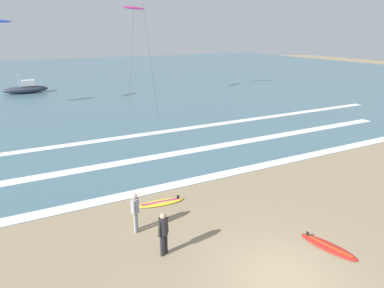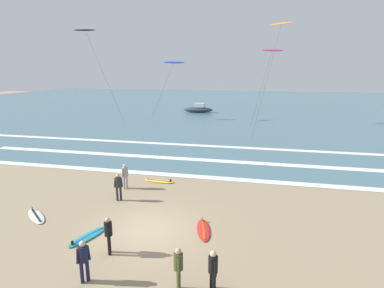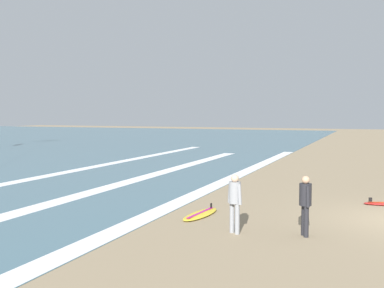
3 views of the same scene
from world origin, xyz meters
TOP-DOWN VIEW (x-y plane):
  - ground_plane at (0.00, 0.00)m, footprint 160.00×160.00m
  - ocean_surface at (0.00, 52.32)m, footprint 140.00×90.00m
  - wave_foam_shoreline at (-1.80, 7.72)m, footprint 49.68×0.76m
  - wave_foam_mid_break at (0.45, 11.86)m, footprint 39.24×0.84m
  - wave_foam_outer_break at (-1.44, 16.71)m, footprint 53.55×0.78m
  - surfer_foreground_main at (-0.86, -2.13)m, footprint 0.32×0.50m
  - surfer_left_near at (-2.77, 2.85)m, footprint 0.49×0.32m
  - surfer_mid_group at (-0.90, -3.91)m, footprint 0.41×0.43m
  - surfer_left_far at (-3.17, 4.65)m, footprint 0.33×0.49m
  - surfer_background_far at (2.44, -3.65)m, footprint 0.32×0.51m
  - surfer_right_near at (3.60, -3.56)m, footprint 0.34×0.48m
  - surfboard_foreground_flat at (-6.03, 0.06)m, footprint 2.01×1.79m
  - surfboard_right_spare at (2.55, 0.50)m, footprint 1.08×2.18m
  - surfboard_left_pile at (-2.40, -1.20)m, footprint 1.25×2.18m
  - surfboard_near_water at (-1.49, 6.27)m, footprint 2.15×0.79m
  - kite_orange_low_near at (7.16, 32.60)m, footprint 4.59×13.46m
  - kite_blue_high_left at (-7.34, 31.65)m, footprint 5.82×3.24m
  - kite_black_high_right at (-20.12, 30.24)m, footprint 7.45×1.76m
  - kite_magenta_mid_center at (6.19, 31.95)m, footprint 4.02×5.13m
  - offshore_boat at (-5.53, 40.45)m, footprint 5.22×1.75m

SIDE VIEW (x-z plane):
  - ground_plane at x=0.00m, z-range 0.00..0.00m
  - ocean_surface at x=0.00m, z-range 0.00..0.01m
  - wave_foam_shoreline at x=-1.80m, z-range 0.01..0.02m
  - wave_foam_mid_break at x=0.45m, z-range 0.01..0.02m
  - wave_foam_outer_break at x=-1.44m, z-range 0.01..0.02m
  - surfboard_foreground_flat at x=-6.03m, z-range -0.08..0.17m
  - surfboard_right_spare at x=2.55m, z-range -0.08..0.17m
  - surfboard_left_pile at x=-2.40m, z-range -0.08..0.17m
  - surfboard_near_water at x=-1.49m, z-range -0.08..0.17m
  - offshore_boat at x=-5.53m, z-range -0.80..1.90m
  - surfer_foreground_main at x=-0.86m, z-range 0.16..1.76m
  - surfer_left_near at x=-2.77m, z-range 0.16..1.76m
  - surfer_mid_group at x=-0.90m, z-range 0.16..1.76m
  - surfer_left_far at x=-3.17m, z-range 0.16..1.76m
  - surfer_background_far at x=2.44m, z-range 0.16..1.76m
  - surfer_right_near at x=3.60m, z-range 0.16..1.76m
  - kite_blue_high_left at x=-7.34m, z-range 3.98..12.46m
  - kite_magenta_mid_center at x=6.19m, z-range 4.73..14.72m
  - kite_black_high_right at x=-20.12m, z-range 6.19..19.18m
  - kite_orange_low_near at x=7.16m, z-range 6.39..19.82m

